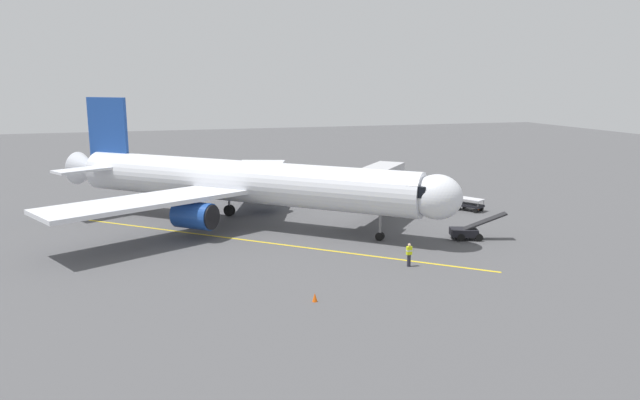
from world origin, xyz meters
name	(u,v)px	position (x,y,z in m)	size (l,w,h in m)	color
ground_plane	(245,223)	(0.00, 0.00, 0.00)	(220.00, 220.00, 0.00)	#4C4C4F
apron_lead_in_line	(253,241)	(0.36, 6.35, 0.01)	(0.24, 40.00, 0.01)	yellow
airplane	(238,182)	(0.57, 0.16, 4.00)	(33.61, 32.40, 11.50)	silver
jet_bridge	(373,184)	(-11.46, 3.51, 3.76)	(9.03, 9.90, 5.40)	#B7B7BC
ground_crew_marshaller	(409,254)	(-9.14, 16.31, 0.89)	(0.40, 0.26, 1.71)	#23232D
belt_loader_near_nose	(467,231)	(-17.03, 10.96, 0.71)	(4.72, 2.54, 2.32)	black
belt_loader_portside	(307,196)	(-8.21, -7.84, 0.71)	(3.25, 4.59, 2.32)	#9E9EA3
baggage_cart_starboard_side	(470,204)	(-23.12, 1.14, 0.66)	(2.54, 2.95, 1.27)	black
safety_cone_nose_left	(478,207)	(-24.12, 1.10, 0.28)	(0.32, 0.32, 0.55)	#F2590F
safety_cone_nose_right	(315,297)	(-0.72, 20.99, 0.28)	(0.32, 0.32, 0.55)	#F2590F
safety_cone_wing_port	(412,211)	(-16.81, 0.64, 0.28)	(0.32, 0.32, 0.55)	#F2590F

